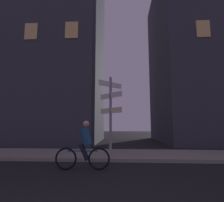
{
  "coord_description": "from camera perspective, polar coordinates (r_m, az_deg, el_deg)",
  "views": [
    {
      "loc": [
        0.88,
        -1.26,
        1.47
      ],
      "look_at": [
        0.38,
        6.81,
        2.56
      ],
      "focal_mm": 28.48,
      "sensor_mm": 36.0,
      "label": 1
    }
  ],
  "objects": [
    {
      "name": "sidewalk_kerb",
      "position": [
        8.82,
        -2.31,
        -16.79
      ],
      "size": [
        40.0,
        2.83,
        0.14
      ],
      "primitive_type": "cube",
      "color": "gray",
      "rests_on": "ground_plane"
    },
    {
      "name": "signpost",
      "position": [
        8.16,
        -0.47,
        -2.3
      ],
      "size": [
        1.08,
        1.08,
        3.55
      ],
      "color": "gray",
      "rests_on": "sidewalk_kerb"
    },
    {
      "name": "cyclist",
      "position": [
        6.19,
        -8.92,
        -14.29
      ],
      "size": [
        1.82,
        0.34,
        1.61
      ],
      "color": "black",
      "rests_on": "ground_plane"
    },
    {
      "name": "building_left_block",
      "position": [
        19.27,
        -22.4,
        20.68
      ],
      "size": [
        11.55,
        7.77,
        20.87
      ],
      "color": "#383842",
      "rests_on": "ground_plane"
    }
  ]
}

